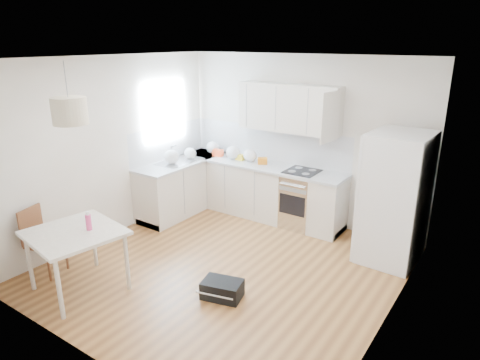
# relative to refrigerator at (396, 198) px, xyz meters

# --- Properties ---
(floor) EXTENTS (4.20, 4.20, 0.00)m
(floor) POSITION_rel_refrigerator_xyz_m (-1.73, -1.51, -0.89)
(floor) COLOR brown
(floor) RESTS_ON ground
(ceiling) EXTENTS (4.20, 4.20, 0.00)m
(ceiling) POSITION_rel_refrigerator_xyz_m (-1.73, -1.51, 1.81)
(ceiling) COLOR white
(ceiling) RESTS_ON wall_back
(wall_back) EXTENTS (4.20, 0.00, 4.20)m
(wall_back) POSITION_rel_refrigerator_xyz_m (-1.73, 0.59, 0.46)
(wall_back) COLOR beige
(wall_back) RESTS_ON floor
(wall_left) EXTENTS (0.00, 4.20, 4.20)m
(wall_left) POSITION_rel_refrigerator_xyz_m (-3.83, -1.51, 0.46)
(wall_left) COLOR beige
(wall_left) RESTS_ON floor
(wall_right) EXTENTS (0.00, 4.20, 4.20)m
(wall_right) POSITION_rel_refrigerator_xyz_m (0.37, -1.51, 0.46)
(wall_right) COLOR beige
(wall_right) RESTS_ON floor
(window_glassblock) EXTENTS (0.02, 1.00, 1.00)m
(window_glassblock) POSITION_rel_refrigerator_xyz_m (-3.82, -0.36, 0.86)
(window_glassblock) COLOR #BFE0F9
(window_glassblock) RESTS_ON wall_left
(cabinets_back) EXTENTS (3.00, 0.60, 0.88)m
(cabinets_back) POSITION_rel_refrigerator_xyz_m (-2.33, 0.29, -0.45)
(cabinets_back) COLOR beige
(cabinets_back) RESTS_ON floor
(cabinets_left) EXTENTS (0.60, 1.80, 0.88)m
(cabinets_left) POSITION_rel_refrigerator_xyz_m (-3.53, -0.31, -0.45)
(cabinets_left) COLOR beige
(cabinets_left) RESTS_ON floor
(counter_back) EXTENTS (3.02, 0.64, 0.04)m
(counter_back) POSITION_rel_refrigerator_xyz_m (-2.33, 0.29, 0.01)
(counter_back) COLOR #B4B7BA
(counter_back) RESTS_ON cabinets_back
(counter_left) EXTENTS (0.64, 1.82, 0.04)m
(counter_left) POSITION_rel_refrigerator_xyz_m (-3.53, -0.31, 0.01)
(counter_left) COLOR #B4B7BA
(counter_left) RESTS_ON cabinets_left
(backsplash_back) EXTENTS (3.00, 0.01, 0.58)m
(backsplash_back) POSITION_rel_refrigerator_xyz_m (-2.33, 0.58, 0.32)
(backsplash_back) COLOR white
(backsplash_back) RESTS_ON wall_back
(backsplash_left) EXTENTS (0.01, 1.80, 0.58)m
(backsplash_left) POSITION_rel_refrigerator_xyz_m (-3.83, -0.31, 0.32)
(backsplash_left) COLOR white
(backsplash_left) RESTS_ON wall_left
(upper_cabinets) EXTENTS (1.70, 0.32, 0.75)m
(upper_cabinets) POSITION_rel_refrigerator_xyz_m (-1.88, 0.43, 0.99)
(upper_cabinets) COLOR beige
(upper_cabinets) RESTS_ON wall_back
(range_oven) EXTENTS (0.50, 0.61, 0.88)m
(range_oven) POSITION_rel_refrigerator_xyz_m (-1.53, 0.29, -0.45)
(range_oven) COLOR silver
(range_oven) RESTS_ON floor
(sink) EXTENTS (0.50, 0.80, 0.16)m
(sink) POSITION_rel_refrigerator_xyz_m (-3.53, -0.36, 0.03)
(sink) COLOR silver
(sink) RESTS_ON counter_left
(refrigerator) EXTENTS (0.88, 0.92, 1.78)m
(refrigerator) POSITION_rel_refrigerator_xyz_m (0.00, 0.00, 0.00)
(refrigerator) COLOR white
(refrigerator) RESTS_ON floor
(dining_table) EXTENTS (1.13, 1.13, 0.77)m
(dining_table) POSITION_rel_refrigerator_xyz_m (-2.88, -2.92, -0.20)
(dining_table) COLOR #BDB4A1
(dining_table) RESTS_ON floor
(dining_chair) EXTENTS (0.46, 0.46, 0.89)m
(dining_chair) POSITION_rel_refrigerator_xyz_m (-3.56, -2.92, -0.45)
(dining_chair) COLOR #4E3017
(dining_chair) RESTS_ON floor
(drink_bottle) EXTENTS (0.08, 0.08, 0.23)m
(drink_bottle) POSITION_rel_refrigerator_xyz_m (-2.77, -2.79, -0.00)
(drink_bottle) COLOR #D83C76
(drink_bottle) RESTS_ON dining_table
(gym_bag) EXTENTS (0.52, 0.41, 0.21)m
(gym_bag) POSITION_rel_refrigerator_xyz_m (-1.35, -2.09, -0.78)
(gym_bag) COLOR black
(gym_bag) RESTS_ON floor
(pendant_lamp) EXTENTS (0.41, 0.41, 0.29)m
(pendant_lamp) POSITION_rel_refrigerator_xyz_m (-2.79, -2.85, 1.29)
(pendant_lamp) COLOR beige
(pendant_lamp) RESTS_ON ceiling
(grocery_bag_a) EXTENTS (0.24, 0.21, 0.22)m
(grocery_bag_a) POSITION_rel_refrigerator_xyz_m (-3.40, 0.39, 0.14)
(grocery_bag_a) COLOR white
(grocery_bag_a) RESTS_ON counter_back
(grocery_bag_b) EXTENTS (0.25, 0.22, 0.23)m
(grocery_bag_b) POSITION_rel_refrigerator_xyz_m (-2.87, 0.28, 0.15)
(grocery_bag_b) COLOR white
(grocery_bag_b) RESTS_ON counter_back
(grocery_bag_c) EXTENTS (0.24, 0.20, 0.22)m
(grocery_bag_c) POSITION_rel_refrigerator_xyz_m (-2.53, 0.31, 0.14)
(grocery_bag_c) COLOR white
(grocery_bag_c) RESTS_ON counter_back
(grocery_bag_d) EXTENTS (0.22, 0.19, 0.20)m
(grocery_bag_d) POSITION_rel_refrigerator_xyz_m (-3.49, -0.13, 0.13)
(grocery_bag_d) COLOR white
(grocery_bag_d) RESTS_ON counter_back
(grocery_bag_e) EXTENTS (0.27, 0.23, 0.24)m
(grocery_bag_e) POSITION_rel_refrigerator_xyz_m (-3.55, -0.54, 0.15)
(grocery_bag_e) COLOR white
(grocery_bag_e) RESTS_ON counter_left
(snack_orange) EXTENTS (0.19, 0.17, 0.11)m
(snack_orange) POSITION_rel_refrigerator_xyz_m (-2.28, 0.30, 0.09)
(snack_orange) COLOR #CB6B12
(snack_orange) RESTS_ON counter_back
(snack_yellow) EXTENTS (0.15, 0.09, 0.10)m
(snack_yellow) POSITION_rel_refrigerator_xyz_m (-2.73, 0.30, 0.08)
(snack_yellow) COLOR yellow
(snack_yellow) RESTS_ON counter_back
(snack_red) EXTENTS (0.19, 0.14, 0.12)m
(snack_red) POSITION_rel_refrigerator_xyz_m (-3.20, 0.29, 0.09)
(snack_red) COLOR red
(snack_red) RESTS_ON counter_back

